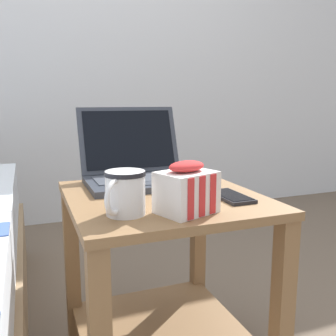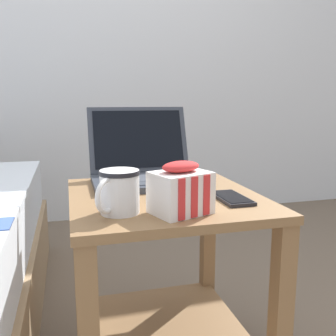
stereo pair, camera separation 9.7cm
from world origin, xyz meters
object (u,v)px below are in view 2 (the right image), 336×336
Objects in this scene: laptop at (145,167)px; mug_front_left at (119,190)px; snack_bag at (181,190)px; cell_phone at (231,198)px.

mug_front_left is at bearing -111.48° from laptop.
snack_bag is 1.03× the size of cell_phone.
laptop is at bearing 121.11° from cell_phone.
cell_phone is at bearing 25.25° from snack_bag.
cell_phone is (0.16, 0.08, -0.05)m from snack_bag.
snack_bag is (0.01, -0.35, 0.01)m from laptop.
laptop is 2.23× the size of snack_bag.
cell_phone is (0.17, -0.28, -0.04)m from laptop.
mug_front_left is at bearing 165.87° from snack_bag.
cell_phone is at bearing -58.89° from laptop.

